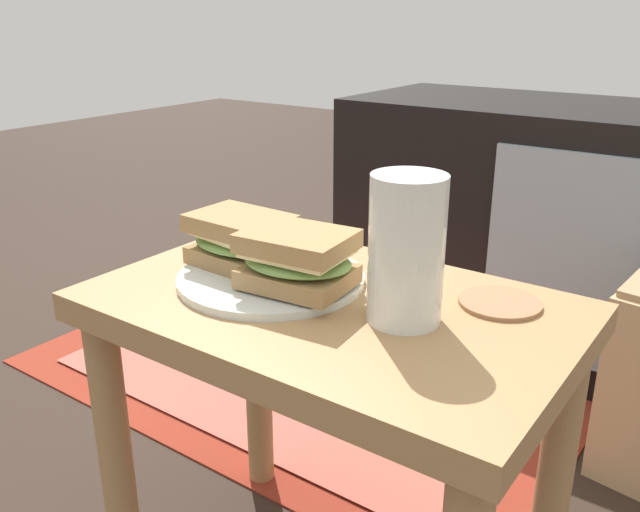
# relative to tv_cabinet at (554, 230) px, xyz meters

# --- Properties ---
(side_table) EXTENTS (0.56, 0.36, 0.46)m
(side_table) POSITION_rel_tv_cabinet_xyz_m (0.02, -0.95, 0.08)
(side_table) COLOR #A37A4C
(side_table) RESTS_ON ground
(tv_cabinet) EXTENTS (0.96, 0.46, 0.58)m
(tv_cabinet) POSITION_rel_tv_cabinet_xyz_m (0.00, 0.00, 0.00)
(tv_cabinet) COLOR black
(tv_cabinet) RESTS_ON ground
(area_rug) EXTENTS (1.20, 0.78, 0.01)m
(area_rug) POSITION_rel_tv_cabinet_xyz_m (-0.39, -0.45, -0.29)
(area_rug) COLOR maroon
(area_rug) RESTS_ON ground
(plate) EXTENTS (0.23, 0.23, 0.01)m
(plate) POSITION_rel_tv_cabinet_xyz_m (-0.07, -0.95, 0.17)
(plate) COLOR silver
(plate) RESTS_ON side_table
(sandwich_front) EXTENTS (0.14, 0.10, 0.07)m
(sandwich_front) POSITION_rel_tv_cabinet_xyz_m (-0.13, -0.94, 0.21)
(sandwich_front) COLOR #9E7A4C
(sandwich_front) RESTS_ON plate
(sandwich_back) EXTENTS (0.14, 0.12, 0.07)m
(sandwich_back) POSITION_rel_tv_cabinet_xyz_m (-0.02, -0.96, 0.22)
(sandwich_back) COLOR #9E7A4C
(sandwich_back) RESTS_ON plate
(beer_glass) EXTENTS (0.08, 0.08, 0.16)m
(beer_glass) POSITION_rel_tv_cabinet_xyz_m (0.11, -0.95, 0.25)
(beer_glass) COLOR silver
(beer_glass) RESTS_ON side_table
(coaster) EXTENTS (0.09, 0.09, 0.01)m
(coaster) POSITION_rel_tv_cabinet_xyz_m (0.18, -0.85, 0.17)
(coaster) COLOR #996B47
(coaster) RESTS_ON side_table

